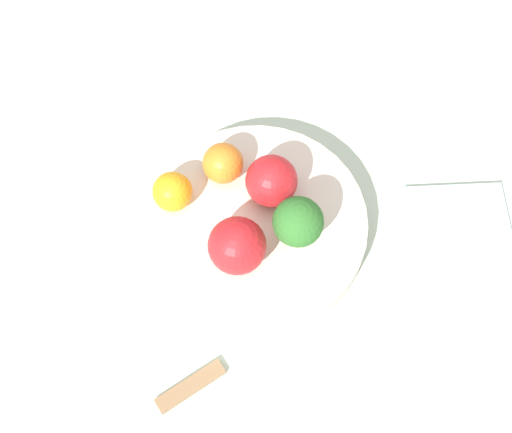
{
  "coord_description": "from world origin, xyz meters",
  "views": [
    {
      "loc": [
        0.31,
        0.02,
        0.73
      ],
      "look_at": [
        0.0,
        0.0,
        0.06
      ],
      "focal_mm": 50.0,
      "sensor_mm": 36.0,
      "label": 1
    }
  ],
  "objects_px": {
    "broccoli": "(298,223)",
    "orange_back": "(223,163)",
    "apple_red": "(237,246)",
    "orange_front": "(172,192)",
    "bowl": "(256,227)",
    "napkin": "(460,227)",
    "apple_green": "(271,181)",
    "spoon": "(190,386)"
  },
  "relations": [
    {
      "from": "orange_front",
      "to": "apple_green",
      "type": "bearing_deg",
      "value": 98.74
    },
    {
      "from": "spoon",
      "to": "orange_front",
      "type": "bearing_deg",
      "value": -169.86
    },
    {
      "from": "apple_green",
      "to": "orange_back",
      "type": "xyz_separation_m",
      "value": [
        -0.02,
        -0.05,
        -0.01
      ]
    },
    {
      "from": "apple_red",
      "to": "apple_green",
      "type": "relative_size",
      "value": 1.07
    },
    {
      "from": "broccoli",
      "to": "orange_back",
      "type": "distance_m",
      "value": 0.11
    },
    {
      "from": "napkin",
      "to": "broccoli",
      "type": "bearing_deg",
      "value": -78.47
    },
    {
      "from": "orange_front",
      "to": "orange_back",
      "type": "height_order",
      "value": "orange_back"
    },
    {
      "from": "bowl",
      "to": "orange_front",
      "type": "distance_m",
      "value": 0.1
    },
    {
      "from": "orange_back",
      "to": "napkin",
      "type": "bearing_deg",
      "value": 82.4
    },
    {
      "from": "orange_back",
      "to": "broccoli",
      "type": "bearing_deg",
      "value": 48.7
    },
    {
      "from": "bowl",
      "to": "spoon",
      "type": "distance_m",
      "value": 0.18
    },
    {
      "from": "broccoli",
      "to": "napkin",
      "type": "xyz_separation_m",
      "value": [
        -0.04,
        0.18,
        -0.07
      ]
    },
    {
      "from": "apple_red",
      "to": "napkin",
      "type": "bearing_deg",
      "value": 104.5
    },
    {
      "from": "broccoli",
      "to": "bowl",
      "type": "bearing_deg",
      "value": -111.66
    },
    {
      "from": "broccoli",
      "to": "napkin",
      "type": "distance_m",
      "value": 0.19
    },
    {
      "from": "apple_green",
      "to": "orange_back",
      "type": "height_order",
      "value": "apple_green"
    },
    {
      "from": "orange_front",
      "to": "broccoli",
      "type": "bearing_deg",
      "value": 75.04
    },
    {
      "from": "broccoli",
      "to": "apple_red",
      "type": "distance_m",
      "value": 0.06
    },
    {
      "from": "apple_red",
      "to": "spoon",
      "type": "height_order",
      "value": "apple_red"
    },
    {
      "from": "apple_red",
      "to": "apple_green",
      "type": "height_order",
      "value": "apple_red"
    },
    {
      "from": "apple_green",
      "to": "orange_back",
      "type": "distance_m",
      "value": 0.06
    },
    {
      "from": "orange_back",
      "to": "spoon",
      "type": "relative_size",
      "value": 0.63
    },
    {
      "from": "bowl",
      "to": "broccoli",
      "type": "distance_m",
      "value": 0.07
    },
    {
      "from": "broccoli",
      "to": "orange_back",
      "type": "height_order",
      "value": "broccoli"
    },
    {
      "from": "orange_front",
      "to": "spoon",
      "type": "relative_size",
      "value": 0.61
    },
    {
      "from": "spoon",
      "to": "orange_back",
      "type": "bearing_deg",
      "value": 175.96
    },
    {
      "from": "napkin",
      "to": "spoon",
      "type": "xyz_separation_m",
      "value": [
        0.19,
        -0.27,
        0.0
      ]
    },
    {
      "from": "broccoli",
      "to": "spoon",
      "type": "distance_m",
      "value": 0.19
    },
    {
      "from": "bowl",
      "to": "orange_back",
      "type": "distance_m",
      "value": 0.08
    },
    {
      "from": "orange_back",
      "to": "bowl",
      "type": "bearing_deg",
      "value": 35.26
    },
    {
      "from": "orange_back",
      "to": "orange_front",
      "type": "bearing_deg",
      "value": -53.67
    },
    {
      "from": "orange_back",
      "to": "spoon",
      "type": "bearing_deg",
      "value": -4.04
    },
    {
      "from": "apple_green",
      "to": "napkin",
      "type": "relative_size",
      "value": 0.46
    },
    {
      "from": "bowl",
      "to": "spoon",
      "type": "relative_size",
      "value": 3.42
    },
    {
      "from": "broccoli",
      "to": "apple_red",
      "type": "height_order",
      "value": "broccoli"
    },
    {
      "from": "bowl",
      "to": "orange_front",
      "type": "height_order",
      "value": "orange_front"
    },
    {
      "from": "apple_red",
      "to": "orange_front",
      "type": "distance_m",
      "value": 0.09
    },
    {
      "from": "broccoli",
      "to": "apple_red",
      "type": "xyz_separation_m",
      "value": [
        0.02,
        -0.06,
        -0.01
      ]
    },
    {
      "from": "apple_red",
      "to": "napkin",
      "type": "distance_m",
      "value": 0.25
    },
    {
      "from": "bowl",
      "to": "orange_back",
      "type": "bearing_deg",
      "value": -144.74
    },
    {
      "from": "bowl",
      "to": "spoon",
      "type": "height_order",
      "value": "bowl"
    },
    {
      "from": "broccoli",
      "to": "spoon",
      "type": "xyz_separation_m",
      "value": [
        0.15,
        -0.1,
        -0.07
      ]
    }
  ]
}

